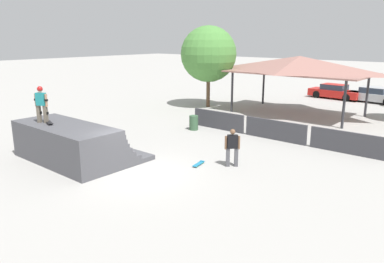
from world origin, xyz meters
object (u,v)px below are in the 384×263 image
skater_on_deck (41,102)px  skateboard_on_ground (199,164)px  skateboard_on_deck (49,123)px  parked_car_red (335,92)px  tree_beside_pavilion (209,54)px  trash_bin (194,123)px  bystander_walking (232,146)px  parked_car_silver (375,95)px

skater_on_deck → skateboard_on_ground: 7.35m
skateboard_on_deck → parked_car_red: skateboard_on_deck is taller
parked_car_red → skateboard_on_ground: bearing=-79.9°
skateboard_on_ground → parked_car_red: (-2.11, 21.53, 0.54)m
skateboard_on_deck → parked_car_red: size_ratio=0.18×
tree_beside_pavilion → trash_bin: tree_beside_pavilion is taller
skateboard_on_deck → trash_bin: 8.51m
skateboard_on_ground → bystander_walking: bearing=-68.1°
bystander_walking → tree_beside_pavilion: size_ratio=0.26×
parked_car_silver → tree_beside_pavilion: bearing=-125.1°
bystander_walking → skateboard_on_ground: 1.64m
skateboard_on_deck → trash_bin: size_ratio=0.97×
trash_bin → parked_car_red: (2.09, 16.89, 0.18)m
tree_beside_pavilion → trash_bin: size_ratio=7.26×
bystander_walking → parked_car_red: (-3.28, 20.75, -0.30)m
skateboard_on_deck → parked_car_silver: size_ratio=0.19×
tree_beside_pavilion → parked_car_silver: size_ratio=1.39×
skater_on_deck → bystander_walking: 8.47m
skateboard_on_ground → parked_car_silver: (1.16, 21.63, 0.54)m
skateboard_on_ground → tree_beside_pavilion: 14.39m
bystander_walking → tree_beside_pavilion: tree_beside_pavilion is taller
skateboard_on_ground → tree_beside_pavilion: bearing=24.5°
bystander_walking → parked_car_silver: 20.85m
parked_car_silver → skateboard_on_ground: bearing=-86.5°
parked_car_silver → parked_car_red: bearing=-171.7°
skateboard_on_ground → trash_bin: 6.27m
skateboard_on_deck → trash_bin: bearing=101.1°
skater_on_deck → tree_beside_pavilion: tree_beside_pavilion is taller
skater_on_deck → trash_bin: bearing=54.2°
skateboard_on_ground → skateboard_on_deck: bearing=112.6°
skater_on_deck → trash_bin: 8.80m
skateboard_on_ground → parked_car_red: parked_car_red is taller
tree_beside_pavilion → parked_car_silver: 14.48m
skater_on_deck → parked_car_red: bearing=56.8°
tree_beside_pavilion → parked_car_silver: tree_beside_pavilion is taller
bystander_walking → parked_car_silver: size_ratio=0.36×
skater_on_deck → bystander_walking: bearing=8.1°
bystander_walking → trash_bin: (-5.36, 3.86, -0.47)m
tree_beside_pavilion → parked_car_red: (6.09, 10.41, -3.44)m
tree_beside_pavilion → skater_on_deck: bearing=-80.8°
skater_on_deck → parked_car_silver: size_ratio=0.36×
parked_car_red → parked_car_silver: (3.27, 0.09, 0.00)m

